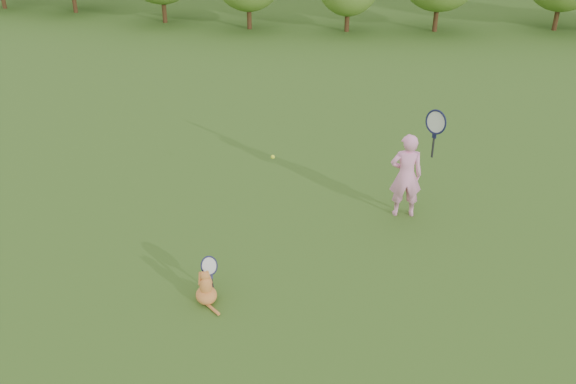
# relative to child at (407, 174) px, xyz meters

# --- Properties ---
(ground) EXTENTS (100.00, 100.00, 0.00)m
(ground) POSITION_rel_child_xyz_m (-1.79, -1.68, -0.68)
(ground) COLOR #244D15
(ground) RESTS_ON ground
(child) EXTENTS (0.72, 0.43, 1.93)m
(child) POSITION_rel_child_xyz_m (0.00, 0.00, 0.00)
(child) COLOR pink
(child) RESTS_ON ground
(cat) EXTENTS (0.43, 0.67, 0.58)m
(cat) POSITION_rel_child_xyz_m (-2.31, -2.49, -0.45)
(cat) COLOR #C06025
(cat) RESTS_ON ground
(tennis_ball) EXTENTS (0.06, 0.06, 0.06)m
(tennis_ball) POSITION_rel_child_xyz_m (-1.96, -0.02, 0.12)
(tennis_ball) COLOR #D9ED1B
(tennis_ball) RESTS_ON ground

